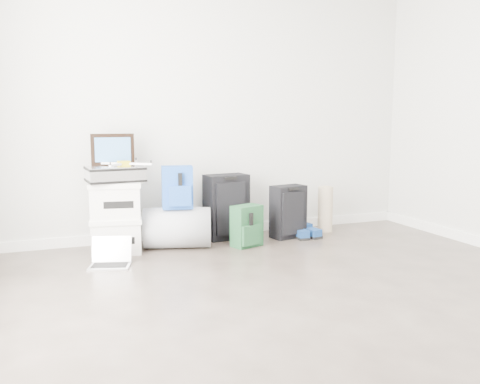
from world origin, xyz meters
name	(u,v)px	position (x,y,z in m)	size (l,w,h in m)	color
ground	(339,322)	(0.00, 0.00, 0.00)	(5.00, 5.00, 0.00)	#332B25
room_envelope	(346,28)	(0.00, 0.02, 1.72)	(4.52, 5.02, 2.71)	silver
boxes_stack	(116,217)	(-1.02, 2.15, 0.33)	(0.52, 0.45, 0.65)	white
briefcase	(115,174)	(-1.02, 2.15, 0.72)	(0.49, 0.36, 0.14)	#B2B2B7
painting	(113,150)	(-1.02, 2.25, 0.94)	(0.39, 0.05, 0.29)	black
drone	(124,164)	(-0.94, 2.13, 0.82)	(0.46, 0.46, 0.05)	gold
duffel_bag	(177,228)	(-0.47, 2.10, 0.19)	(0.39, 0.39, 0.62)	#919399
blue_backpack	(177,188)	(-0.47, 2.07, 0.58)	(0.31, 0.25, 0.40)	#173A9B
large_suitcase	(227,207)	(0.09, 2.29, 0.33)	(0.45, 0.32, 0.66)	black
green_backpack	(247,227)	(0.17, 1.91, 0.19)	(0.32, 0.28, 0.40)	#153923
carry_on	(288,212)	(0.70, 2.09, 0.27)	(0.38, 0.28, 0.54)	black
shoes	(305,233)	(0.86, 2.04, 0.05)	(0.26, 0.30, 0.09)	black
rolled_rug	(325,209)	(1.21, 2.21, 0.24)	(0.16, 0.16, 0.49)	tan
laptop	(111,259)	(-1.14, 1.72, 0.06)	(0.38, 0.32, 0.23)	silver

